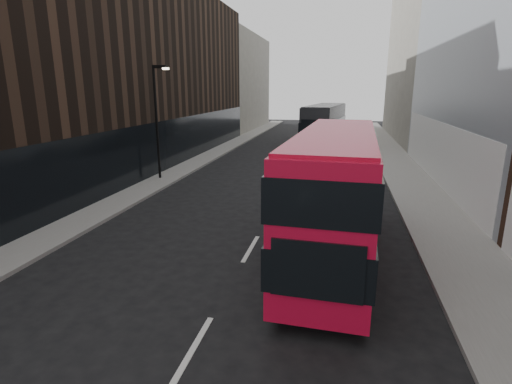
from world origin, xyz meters
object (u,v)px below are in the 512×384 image
Objects in this scene: car_c at (313,150)px; car_b at (336,166)px; car_a at (352,185)px; grey_bus at (325,123)px; red_bus at (335,188)px; street_lamp at (157,115)px.

car_b is at bearing -64.89° from car_c.
car_a is 12.07m from car_c.
grey_bus reaches higher than car_c.
red_bus is at bearing -76.37° from car_c.
grey_bus is at bearing 95.83° from red_bus.
red_bus is at bearing -41.39° from street_lamp.
street_lamp is 0.55× the size of grey_bus.
street_lamp is at bearing 168.70° from car_a.
car_a is 0.88× the size of car_b.
grey_bus reaches higher than car_a.
street_lamp is 14.04m from car_c.
car_c is at bearing -85.60° from grey_bus.
red_bus is 20.16m from car_c.
red_bus is (11.18, -9.85, -1.73)m from street_lamp.
car_b is at bearing 96.34° from car_a.
street_lamp reaches higher than car_a.
grey_bus reaches higher than car_b.
red_bus is 2.70× the size of car_b.
red_bus is 8.52m from car_a.
street_lamp is at bearing -124.26° from car_c.
car_b is at bearing 18.66° from street_lamp.
grey_bus is 3.55× the size of car_a.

